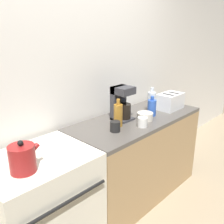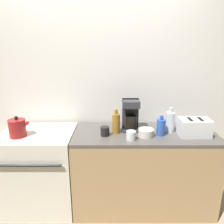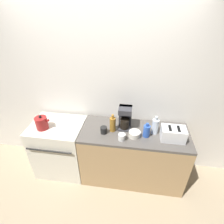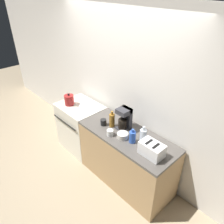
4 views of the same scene
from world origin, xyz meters
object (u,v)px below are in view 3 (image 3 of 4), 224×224
at_px(bowl, 134,134).
at_px(bottle_amber, 113,124).
at_px(toaster, 173,134).
at_px(bottle_clear, 155,126).
at_px(stove, 61,147).
at_px(coffee_maker, 125,117).
at_px(bottle_blue, 147,131).
at_px(kettle, 42,123).
at_px(cup_black, 104,130).
at_px(cup_white, 122,137).

bearing_deg(bowl, bottle_amber, 164.74).
height_order(toaster, bottle_clear, bottle_clear).
bearing_deg(stove, coffee_maker, 5.46).
bearing_deg(coffee_maker, bottle_blue, -27.49).
xyz_separation_m(kettle, bottle_amber, (0.98, 0.09, 0.02)).
bearing_deg(bowl, bottle_clear, 22.95).
bearing_deg(bottle_blue, cup_black, -178.54).
xyz_separation_m(stove, toaster, (1.62, -0.07, 0.52)).
bearing_deg(bottle_amber, coffee_maker, 32.52).
height_order(bottle_blue, cup_black, bottle_blue).
relative_size(kettle, coffee_maker, 0.64).
distance_m(bottle_blue, bowl, 0.16).
xyz_separation_m(kettle, bottle_blue, (1.44, 0.04, -0.00)).
height_order(bottle_clear, bottle_amber, bottle_clear).
distance_m(bottle_blue, cup_black, 0.57).
bearing_deg(bottle_clear, coffee_maker, 170.06).
height_order(kettle, bottle_amber, bottle_amber).
distance_m(bottle_blue, cup_white, 0.34).
xyz_separation_m(bottle_amber, bowl, (0.30, -0.08, -0.07)).
bearing_deg(toaster, bottle_amber, 175.08).
xyz_separation_m(stove, bottle_clear, (1.40, 0.02, 0.55)).
bearing_deg(bottle_blue, coffee_maker, 152.51).
bearing_deg(cup_white, bottle_blue, 20.59).
bearing_deg(cup_white, cup_black, 158.18).
height_order(bottle_amber, bowl, bottle_amber).
relative_size(coffee_maker, bottle_clear, 1.25).
bearing_deg(cup_black, stove, 174.04).
xyz_separation_m(coffee_maker, bottle_clear, (0.41, -0.07, -0.06)).
bearing_deg(bottle_amber, toaster, -4.92).
bearing_deg(toaster, bottle_blue, 177.66).
bearing_deg(cup_black, bottle_clear, 8.20).
relative_size(toaster, bottle_blue, 1.46).
relative_size(stove, coffee_maker, 2.67).
relative_size(cup_black, bowl, 0.60).
bearing_deg(coffee_maker, bowl, -51.64).
relative_size(toaster, coffee_maker, 0.91).
height_order(coffee_maker, bottle_amber, coffee_maker).
height_order(bottle_amber, cup_black, bottle_amber).
bearing_deg(bowl, stove, 175.52).
height_order(kettle, bottle_clear, bottle_clear).
bearing_deg(cup_black, bottle_amber, 31.43).
relative_size(coffee_maker, bowl, 2.13).
distance_m(coffee_maker, bottle_clear, 0.42).
bearing_deg(kettle, coffee_maker, 9.55).
xyz_separation_m(stove, cup_white, (0.98, -0.18, 0.48)).
height_order(bottle_clear, bowl, bottle_clear).
bearing_deg(toaster, bowl, -178.27).
relative_size(stove, bottle_blue, 4.29).
distance_m(toaster, bowl, 0.49).
bearing_deg(cup_black, coffee_maker, 32.07).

